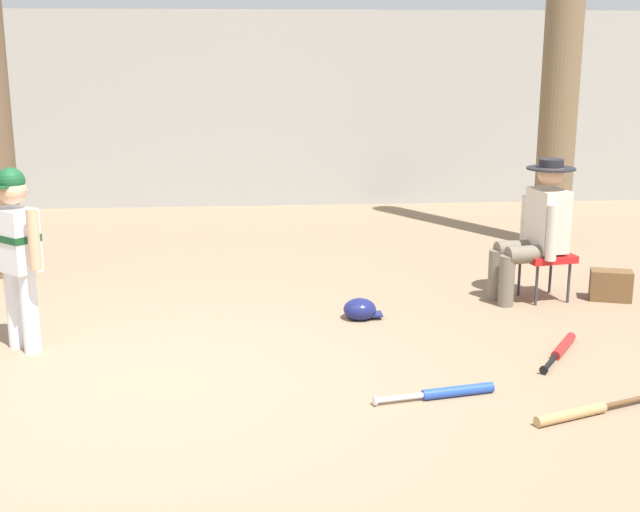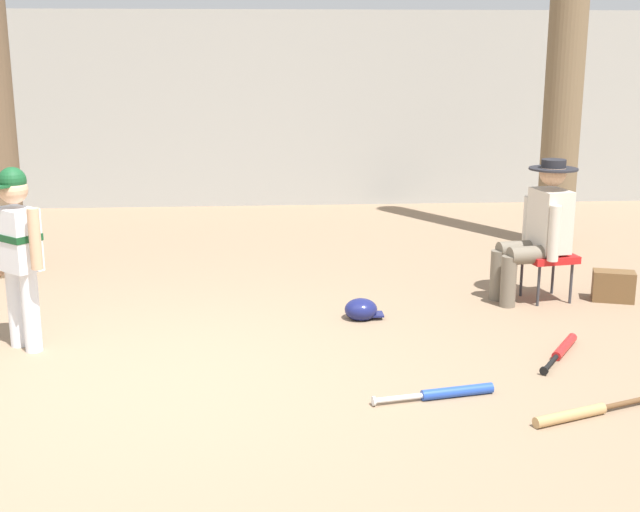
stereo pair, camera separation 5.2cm
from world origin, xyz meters
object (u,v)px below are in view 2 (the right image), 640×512
object	(u,v)px
folding_stool	(547,258)
bat_red_barrel	(562,349)
tree_behind_spectator	(570,3)
seated_spectator	(539,227)
young_ballplayer	(16,247)
handbag_beside_stool	(613,286)
bat_blue_youth	(448,393)
batting_helmet_navy	(361,310)
bat_wood_tan	(579,413)

from	to	relation	value
folding_stool	bat_red_barrel	bearing A→B (deg)	-103.43
tree_behind_spectator	folding_stool	distance (m)	3.03
folding_stool	seated_spectator	world-z (taller)	seated_spectator
young_ballplayer	handbag_beside_stool	world-z (taller)	young_ballplayer
bat_red_barrel	handbag_beside_stool	bearing A→B (deg)	54.34
young_ballplayer	handbag_beside_stool	size ratio (longest dim) A/B	3.84
seated_spectator	bat_blue_youth	world-z (taller)	seated_spectator
tree_behind_spectator	bat_red_barrel	size ratio (longest dim) A/B	8.41
tree_behind_spectator	young_ballplayer	world-z (taller)	tree_behind_spectator
seated_spectator	bat_blue_youth	bearing A→B (deg)	-120.96
folding_stool	tree_behind_spectator	bearing A→B (deg)	68.97
tree_behind_spectator	bat_red_barrel	xyz separation A→B (m)	(-1.07, -3.27, -2.50)
handbag_beside_stool	bat_blue_youth	size ratio (longest dim) A/B	0.44
young_ballplayer	bat_red_barrel	xyz separation A→B (m)	(3.81, -0.38, -0.71)
young_ballplayer	bat_red_barrel	world-z (taller)	young_ballplayer
bat_red_barrel	seated_spectator	bearing A→B (deg)	80.59
folding_stool	batting_helmet_navy	bearing A→B (deg)	-165.81
tree_behind_spectator	bat_blue_youth	xyz separation A→B (m)	(-2.04, -3.96, -2.50)
tree_behind_spectator	batting_helmet_navy	xyz separation A→B (m)	(-2.39, -2.39, -2.45)
young_ballplayer	bat_wood_tan	xyz separation A→B (m)	(3.53, -1.43, -0.71)
seated_spectator	bat_wood_tan	distance (m)	2.45
handbag_beside_stool	bat_red_barrel	distance (m)	1.49
tree_behind_spectator	seated_spectator	distance (m)	2.88
bat_blue_youth	young_ballplayer	bearing A→B (deg)	159.17
bat_red_barrel	batting_helmet_navy	size ratio (longest dim) A/B	2.17
handbag_beside_stool	batting_helmet_navy	bearing A→B (deg)	-171.35
bat_blue_youth	batting_helmet_navy	distance (m)	1.61
tree_behind_spectator	folding_stool	size ratio (longest dim) A/B	12.10
handbag_beside_stool	bat_wood_tan	xyz separation A→B (m)	(-1.15, -2.26, -0.10)
handbag_beside_stool	bat_blue_youth	distance (m)	2.65
bat_blue_youth	bat_wood_tan	bearing A→B (deg)	-26.91
bat_wood_tan	batting_helmet_navy	distance (m)	2.19
tree_behind_spectator	folding_stool	world-z (taller)	tree_behind_spectator
seated_spectator	bat_wood_tan	world-z (taller)	seated_spectator
batting_helmet_navy	handbag_beside_stool	bearing A→B (deg)	8.65
bat_red_barrel	tree_behind_spectator	bearing A→B (deg)	71.90
handbag_beside_stool	seated_spectator	bearing A→B (deg)	174.69
batting_helmet_navy	tree_behind_spectator	bearing A→B (deg)	45.00
bat_wood_tan	tree_behind_spectator	bearing A→B (deg)	72.68
tree_behind_spectator	bat_blue_youth	world-z (taller)	tree_behind_spectator
tree_behind_spectator	handbag_beside_stool	distance (m)	3.17
young_ballplayer	bat_blue_youth	bearing A→B (deg)	-20.83
tree_behind_spectator	seated_spectator	bearing A→B (deg)	-113.26
young_ballplayer	seated_spectator	bearing A→B (deg)	12.47
seated_spectator	bat_red_barrel	xyz separation A→B (m)	(-0.21, -1.27, -0.61)
folding_stool	handbag_beside_stool	xyz separation A→B (m)	(0.56, -0.08, -0.23)
seated_spectator	handbag_beside_stool	bearing A→B (deg)	-5.31
seated_spectator	batting_helmet_navy	bearing A→B (deg)	-165.56
folding_stool	seated_spectator	distance (m)	0.29
handbag_beside_stool	bat_wood_tan	world-z (taller)	handbag_beside_stool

